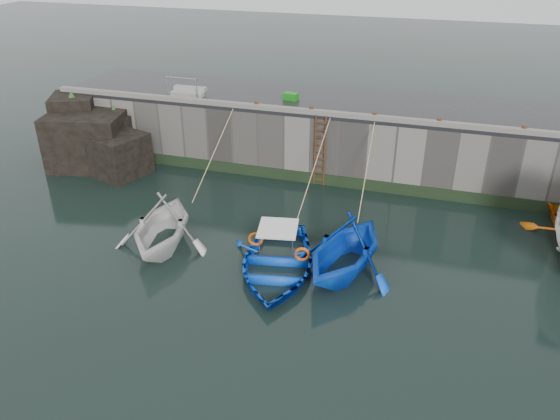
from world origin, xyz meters
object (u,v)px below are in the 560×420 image
(ladder, at_px, (320,151))
(bollard_e, at_px, (524,129))
(bollard_c, at_px, (374,116))
(fish_crate, at_px, (291,96))
(boat_near_blue, at_px, (276,270))
(bollard_b, at_px, (311,110))
(boat_near_blacktrim, at_px, (344,270))
(bollard_d, at_px, (439,122))
(bollard_a, at_px, (256,105))
(boat_near_white, at_px, (164,245))

(ladder, height_order, bollard_e, bollard_e)
(bollard_e, bearing_deg, bollard_c, 180.00)
(ladder, xyz_separation_m, fish_crate, (-1.90, 2.01, 1.73))
(boat_near_blue, distance_m, bollard_b, 8.12)
(fish_crate, height_order, bollard_e, fish_crate)
(boat_near_blacktrim, bearing_deg, bollard_e, 65.16)
(bollard_b, height_order, bollard_d, same)
(boat_near_blacktrim, bearing_deg, bollard_b, 128.04)
(ladder, distance_m, boat_near_blue, 7.23)
(boat_near_blue, bearing_deg, bollard_d, 47.68)
(boat_near_blue, bearing_deg, bollard_a, 103.05)
(ladder, distance_m, bollard_d, 5.11)
(boat_near_white, height_order, bollard_a, bollard_a)
(ladder, xyz_separation_m, boat_near_white, (-4.19, -6.71, -1.59))
(bollard_b, xyz_separation_m, bollard_e, (8.50, 0.00, 0.00))
(bollard_d, bearing_deg, bollard_e, 0.00)
(bollard_a, bearing_deg, bollard_e, 0.00)
(boat_near_white, xyz_separation_m, boat_near_blue, (4.41, -0.34, 0.00))
(ladder, bearing_deg, boat_near_blacktrim, -69.39)
(boat_near_blue, relative_size, bollard_e, 18.09)
(bollard_b, relative_size, bollard_d, 1.00)
(ladder, height_order, bollard_a, bollard_a)
(boat_near_blue, height_order, fish_crate, fish_crate)
(boat_near_white, distance_m, bollard_b, 8.61)
(boat_near_blue, bearing_deg, bollard_b, 85.06)
(boat_near_white, xyz_separation_m, fish_crate, (2.30, 8.73, 3.32))
(boat_near_white, height_order, boat_near_blacktrim, boat_near_blacktrim)
(ladder, height_order, fish_crate, fish_crate)
(boat_near_blue, height_order, bollard_e, bollard_e)
(boat_near_white, xyz_separation_m, boat_near_blacktrim, (6.61, 0.29, 0.00))
(fish_crate, height_order, bollard_d, fish_crate)
(bollard_a, bearing_deg, bollard_b, 0.00)
(bollard_d, bearing_deg, bollard_a, 180.00)
(boat_near_blue, xyz_separation_m, bollard_e, (7.78, 7.38, 3.30))
(bollard_b, bearing_deg, boat_near_blacktrim, -66.66)
(boat_near_white, xyz_separation_m, bollard_b, (3.69, 7.05, 3.30))
(boat_near_white, height_order, boat_near_blue, boat_near_white)
(boat_near_white, xyz_separation_m, bollard_e, (12.19, 7.05, 3.30))
(bollard_a, xyz_separation_m, bollard_b, (2.50, 0.00, 0.00))
(bollard_b, distance_m, bollard_c, 2.70)
(bollard_a, bearing_deg, fish_crate, 56.74)
(ladder, height_order, bollard_d, bollard_d)
(bollard_a, bearing_deg, boat_near_white, -99.62)
(ladder, bearing_deg, bollard_a, 173.62)
(ladder, relative_size, bollard_a, 11.43)
(bollard_c, bearing_deg, boat_near_white, -132.22)
(boat_near_white, distance_m, bollard_d, 11.89)
(boat_near_white, height_order, fish_crate, fish_crate)
(ladder, distance_m, boat_near_white, 8.07)
(fish_crate, bearing_deg, bollard_e, 0.65)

